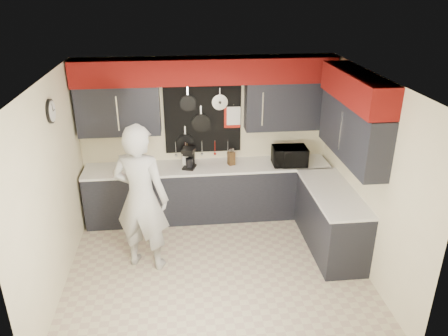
{
  "coord_description": "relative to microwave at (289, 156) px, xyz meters",
  "views": [
    {
      "loc": [
        -0.43,
        -4.94,
        3.68
      ],
      "look_at": [
        0.16,
        0.5,
        1.28
      ],
      "focal_mm": 35.0,
      "sensor_mm": 36.0,
      "label": 1
    }
  ],
  "objects": [
    {
      "name": "base_cabinets",
      "position": [
        -0.8,
        -0.21,
        -0.61
      ],
      "size": [
        3.95,
        2.2,
        0.92
      ],
      "color": "black",
      "rests_on": "ground"
    },
    {
      "name": "person",
      "position": [
        -2.26,
        -1.14,
        -0.04
      ],
      "size": [
        0.87,
        0.71,
        2.05
      ],
      "primitive_type": "imported",
      "rotation": [
        0.0,
        0.0,
        2.8
      ],
      "color": "#B3B3B0",
      "rests_on": "ground"
    },
    {
      "name": "microwave",
      "position": [
        0.0,
        0.0,
        0.0
      ],
      "size": [
        0.54,
        0.38,
        0.3
      ],
      "primitive_type": "imported",
      "rotation": [
        0.0,
        0.0,
        -0.02
      ],
      "color": "black",
      "rests_on": "base_cabinets"
    },
    {
      "name": "right_wall_assembly",
      "position": [
        0.56,
        -1.08,
        0.87
      ],
      "size": [
        0.36,
        3.5,
        2.6
      ],
      "color": "#F5EABD",
      "rests_on": "ground"
    },
    {
      "name": "utensil_crock",
      "position": [
        -1.64,
        0.14,
        -0.06
      ],
      "size": [
        0.13,
        0.13,
        0.17
      ],
      "primitive_type": "cylinder",
      "color": "white",
      "rests_on": "base_cabinets"
    },
    {
      "name": "knife_block",
      "position": [
        -0.92,
        0.1,
        -0.04
      ],
      "size": [
        0.13,
        0.13,
        0.22
      ],
      "primitive_type": "cube",
      "rotation": [
        0.0,
        0.0,
        0.31
      ],
      "color": "#382311",
      "rests_on": "base_cabinets"
    },
    {
      "name": "back_wall_assembly",
      "position": [
        -1.29,
        0.26,
        0.94
      ],
      "size": [
        4.0,
        0.36,
        2.6
      ],
      "color": "#F5EABD",
      "rests_on": "ground"
    },
    {
      "name": "left_wall_assembly",
      "position": [
        -3.29,
        -1.33,
        0.27
      ],
      "size": [
        0.05,
        3.5,
        2.6
      ],
      "color": "#F5EABD",
      "rests_on": "ground"
    },
    {
      "name": "ground",
      "position": [
        -1.3,
        -1.34,
        -1.07
      ],
      "size": [
        4.0,
        4.0,
        0.0
      ],
      "primitive_type": "plane",
      "color": "#BFB695",
      "rests_on": "ground"
    },
    {
      "name": "coffee_maker",
      "position": [
        -1.59,
        0.06,
        0.02
      ],
      "size": [
        0.24,
        0.27,
        0.33
      ],
      "rotation": [
        0.0,
        0.0,
        -0.31
      ],
      "color": "black",
      "rests_on": "base_cabinets"
    }
  ]
}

